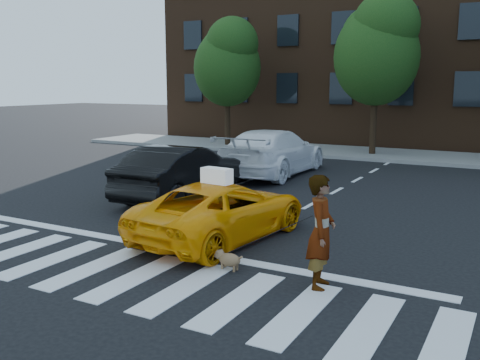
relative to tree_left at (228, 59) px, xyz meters
The scene contains 13 objects.
ground 18.90m from the tree_left, 67.71° to the right, with size 120.00×120.00×0.00m, color black.
crosswalk 18.90m from the tree_left, 67.71° to the right, with size 13.00×2.40×0.01m, color silver.
stop_line 17.47m from the tree_left, 65.65° to the right, with size 12.00×0.30×0.01m, color silver.
sidewalk_far 8.24m from the tree_left, ahead, with size 30.00×4.00×0.15m, color slate.
building 10.73m from the tree_left, 48.97° to the left, with size 26.00×10.00×12.00m, color #482C19.
tree_left is the anchor object (origin of this frame).
tree_mid 7.51m from the tree_left, ahead, with size 3.69×3.69×7.10m.
taxi 16.80m from the tree_left, 60.55° to the right, with size 2.03×4.40×1.22m, color #FF9E05.
black_sedan 12.90m from the tree_left, 66.33° to the right, with size 1.62×4.66×1.53m, color black.
white_suv 9.24m from the tree_left, 49.11° to the right, with size 2.31×5.68×1.65m, color white.
woman 19.57m from the tree_left, 55.65° to the right, with size 0.68×0.44×1.85m, color #999999.
dog 18.81m from the tree_left, 60.13° to the right, with size 0.59×0.24×0.34m.
taxi_sign 16.81m from the tree_left, 60.89° to the right, with size 0.65×0.28×0.32m, color white.
Camera 1 is at (6.71, -6.76, 3.27)m, focal length 40.00 mm.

